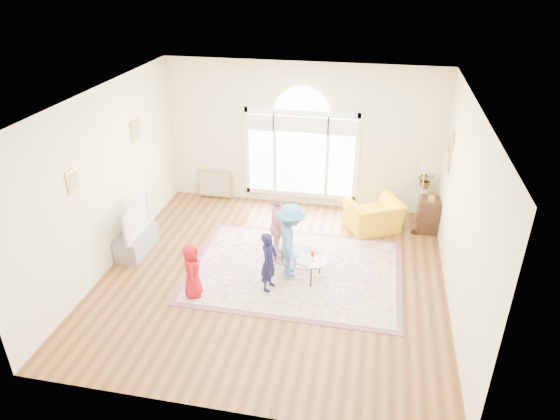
% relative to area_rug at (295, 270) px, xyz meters
% --- Properties ---
extents(ground, '(6.00, 6.00, 0.00)m').
position_rel_area_rug_xyz_m(ground, '(-0.36, -0.25, -0.01)').
color(ground, '#583315').
rests_on(ground, ground).
extents(room_shell, '(6.00, 6.00, 6.00)m').
position_rel_area_rug_xyz_m(room_shell, '(-0.35, 2.59, 1.56)').
color(room_shell, beige).
rests_on(room_shell, ground).
extents(area_rug, '(3.60, 2.60, 0.02)m').
position_rel_area_rug_xyz_m(area_rug, '(0.00, 0.00, 0.00)').
color(area_rug, beige).
rests_on(area_rug, ground).
extents(rug_border, '(3.80, 2.80, 0.01)m').
position_rel_area_rug_xyz_m(rug_border, '(0.00, 0.00, -0.00)').
color(rug_border, '#7E4754').
rests_on(rug_border, ground).
extents(tv_console, '(0.45, 1.00, 0.42)m').
position_rel_area_rug_xyz_m(tv_console, '(-3.11, 0.05, 0.20)').
color(tv_console, gray).
rests_on(tv_console, ground).
extents(television, '(0.17, 1.07, 0.62)m').
position_rel_area_rug_xyz_m(television, '(-3.10, 0.05, 0.72)').
color(television, black).
rests_on(television, tv_console).
extents(coffee_table, '(1.30, 1.00, 0.54)m').
position_rel_area_rug_xyz_m(coffee_table, '(0.04, -0.13, 0.39)').
color(coffee_table, silver).
rests_on(coffee_table, ground).
extents(armchair, '(1.33, 1.28, 0.67)m').
position_rel_area_rug_xyz_m(armchair, '(1.32, 1.80, 0.32)').
color(armchair, yellow).
rests_on(armchair, ground).
extents(side_cabinet, '(0.40, 0.50, 0.70)m').
position_rel_area_rug_xyz_m(side_cabinet, '(2.42, 2.03, 0.34)').
color(side_cabinet, black).
rests_on(side_cabinet, ground).
extents(floor_lamp, '(0.30, 0.30, 1.51)m').
position_rel_area_rug_xyz_m(floor_lamp, '(2.21, 1.87, 1.27)').
color(floor_lamp, black).
rests_on(floor_lamp, ground).
extents(plant_pedestal, '(0.20, 0.20, 0.70)m').
position_rel_area_rug_xyz_m(plant_pedestal, '(2.34, 2.58, 0.34)').
color(plant_pedestal, white).
rests_on(plant_pedestal, ground).
extents(potted_plant, '(0.40, 0.36, 0.39)m').
position_rel_area_rug_xyz_m(potted_plant, '(2.34, 2.58, 0.89)').
color(potted_plant, '#33722D').
rests_on(potted_plant, plant_pedestal).
extents(leaning_picture, '(0.80, 0.14, 0.62)m').
position_rel_area_rug_xyz_m(leaning_picture, '(-2.37, 2.65, -0.01)').
color(leaning_picture, tan).
rests_on(leaning_picture, ground).
extents(child_red, '(0.42, 0.54, 0.97)m').
position_rel_area_rug_xyz_m(child_red, '(-1.55, -1.05, 0.50)').
color(child_red, red).
rests_on(child_red, area_rug).
extents(child_navy, '(0.33, 0.44, 1.08)m').
position_rel_area_rug_xyz_m(child_navy, '(-0.35, -0.63, 0.55)').
color(child_navy, '#14133C').
rests_on(child_navy, area_rug).
extents(child_pink, '(0.46, 0.81, 1.30)m').
position_rel_area_rug_xyz_m(child_pink, '(-0.40, 0.37, 0.66)').
color(child_pink, pink).
rests_on(child_pink, area_rug).
extents(child_blue, '(0.74, 0.99, 1.37)m').
position_rel_area_rug_xyz_m(child_blue, '(-0.07, -0.13, 0.70)').
color(child_blue, '#4789C1').
rests_on(child_blue, area_rug).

